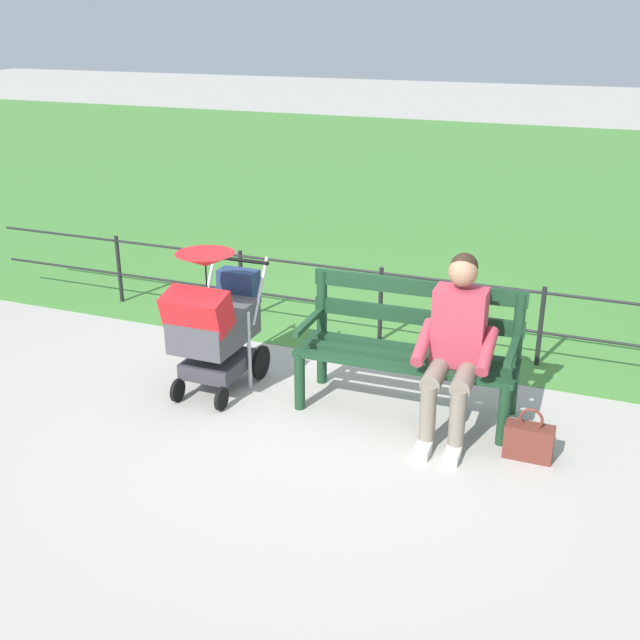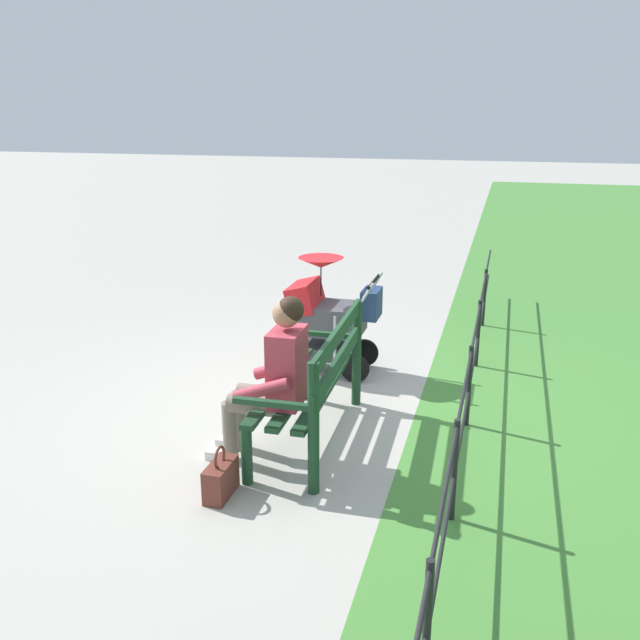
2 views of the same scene
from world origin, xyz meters
name	(u,v)px [view 2 (image 2 of 2)]	position (x,y,z in m)	size (l,w,h in m)	color
ground_plane	(323,408)	(0.00, 0.00, 0.00)	(60.00, 60.00, 0.00)	#ADA89E
park_bench	(317,378)	(-0.58, -0.12, 0.53)	(1.61, 0.64, 0.96)	#193D23
person_on_bench	(273,375)	(-0.96, 0.11, 0.68)	(0.54, 0.74, 1.28)	slate
stroller	(328,314)	(0.89, 0.19, 0.59)	(0.52, 0.89, 1.15)	black
handbag	(221,479)	(-1.53, 0.29, 0.13)	(0.32, 0.14, 0.37)	brown
park_fence	(467,391)	(-0.29, -1.24, 0.42)	(8.40, 0.04, 0.70)	black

